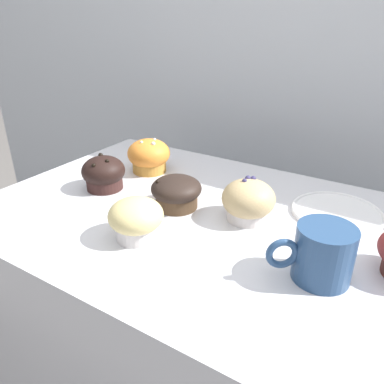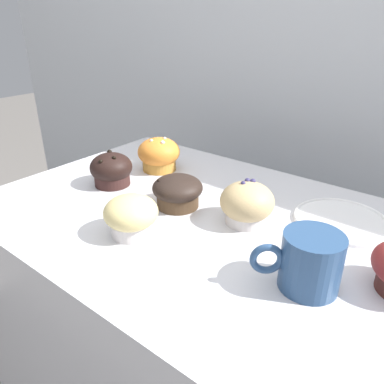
{
  "view_description": "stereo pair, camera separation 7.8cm",
  "coord_description": "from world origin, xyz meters",
  "px_view_note": "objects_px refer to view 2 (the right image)",
  "views": [
    {
      "loc": [
        0.32,
        -0.6,
        1.28
      ],
      "look_at": [
        -0.05,
        0.0,
        0.94
      ],
      "focal_mm": 35.0,
      "sensor_mm": 36.0,
      "label": 1
    },
    {
      "loc": [
        0.38,
        -0.55,
        1.28
      ],
      "look_at": [
        -0.05,
        0.0,
        0.94
      ],
      "focal_mm": 35.0,
      "sensor_mm": 36.0,
      "label": 2
    }
  ],
  "objects_px": {
    "muffin_front_center": "(247,204)",
    "muffin_front_right": "(177,191)",
    "muffin_back_left": "(159,154)",
    "muffin_back_center": "(131,216)",
    "serving_plate": "(341,220)",
    "muffin_front_left": "(111,170)",
    "coffee_cup": "(310,261)"
  },
  "relations": [
    {
      "from": "muffin_front_right",
      "to": "muffin_back_left",
      "type": "bearing_deg",
      "value": 142.96
    },
    {
      "from": "muffin_front_center",
      "to": "muffin_front_right",
      "type": "bearing_deg",
      "value": -167.33
    },
    {
      "from": "serving_plate",
      "to": "muffin_front_center",
      "type": "bearing_deg",
      "value": -141.98
    },
    {
      "from": "muffin_front_center",
      "to": "muffin_back_left",
      "type": "height_order",
      "value": "same"
    },
    {
      "from": "serving_plate",
      "to": "muffin_back_left",
      "type": "bearing_deg",
      "value": -177.54
    },
    {
      "from": "muffin_back_left",
      "to": "serving_plate",
      "type": "bearing_deg",
      "value": 2.46
    },
    {
      "from": "muffin_front_right",
      "to": "muffin_back_center",
      "type": "bearing_deg",
      "value": -87.27
    },
    {
      "from": "muffin_back_left",
      "to": "muffin_front_left",
      "type": "height_order",
      "value": "muffin_back_left"
    },
    {
      "from": "muffin_back_center",
      "to": "serving_plate",
      "type": "relative_size",
      "value": 0.55
    },
    {
      "from": "muffin_back_center",
      "to": "serving_plate",
      "type": "distance_m",
      "value": 0.42
    },
    {
      "from": "muffin_front_right",
      "to": "muffin_back_center",
      "type": "height_order",
      "value": "muffin_back_center"
    },
    {
      "from": "muffin_front_center",
      "to": "muffin_front_left",
      "type": "height_order",
      "value": "muffin_front_center"
    },
    {
      "from": "muffin_front_right",
      "to": "serving_plate",
      "type": "relative_size",
      "value": 0.58
    },
    {
      "from": "muffin_back_center",
      "to": "coffee_cup",
      "type": "bearing_deg",
      "value": 10.71
    },
    {
      "from": "muffin_front_left",
      "to": "coffee_cup",
      "type": "distance_m",
      "value": 0.53
    },
    {
      "from": "muffin_front_right",
      "to": "serving_plate",
      "type": "height_order",
      "value": "muffin_front_right"
    },
    {
      "from": "muffin_front_center",
      "to": "muffin_front_right",
      "type": "distance_m",
      "value": 0.16
    },
    {
      "from": "muffin_back_left",
      "to": "muffin_back_center",
      "type": "xyz_separation_m",
      "value": [
        0.18,
        -0.27,
        -0.0
      ]
    },
    {
      "from": "muffin_front_center",
      "to": "muffin_back_center",
      "type": "height_order",
      "value": "muffin_front_center"
    },
    {
      "from": "muffin_front_center",
      "to": "coffee_cup",
      "type": "xyz_separation_m",
      "value": [
        0.18,
        -0.11,
        0.01
      ]
    },
    {
      "from": "coffee_cup",
      "to": "muffin_front_right",
      "type": "bearing_deg",
      "value": 166.46
    },
    {
      "from": "serving_plate",
      "to": "muffin_front_left",
      "type": "bearing_deg",
      "value": -162.0
    },
    {
      "from": "muffin_front_right",
      "to": "muffin_back_center",
      "type": "xyz_separation_m",
      "value": [
        0.01,
        -0.14,
        0.0
      ]
    },
    {
      "from": "muffin_back_left",
      "to": "coffee_cup",
      "type": "relative_size",
      "value": 0.91
    },
    {
      "from": "muffin_back_center",
      "to": "serving_plate",
      "type": "xyz_separation_m",
      "value": [
        0.3,
        0.29,
        -0.04
      ]
    },
    {
      "from": "muffin_back_left",
      "to": "serving_plate",
      "type": "relative_size",
      "value": 0.6
    },
    {
      "from": "muffin_front_left",
      "to": "muffin_front_right",
      "type": "bearing_deg",
      "value": 3.09
    },
    {
      "from": "muffin_front_center",
      "to": "muffin_front_right",
      "type": "xyz_separation_m",
      "value": [
        -0.15,
        -0.03,
        -0.0
      ]
    },
    {
      "from": "serving_plate",
      "to": "coffee_cup",
      "type": "bearing_deg",
      "value": -84.23
    },
    {
      "from": "muffin_back_left",
      "to": "coffee_cup",
      "type": "bearing_deg",
      "value": -22.78
    },
    {
      "from": "muffin_back_left",
      "to": "muffin_front_right",
      "type": "xyz_separation_m",
      "value": [
        0.18,
        -0.13,
        -0.01
      ]
    },
    {
      "from": "muffin_front_left",
      "to": "muffin_back_left",
      "type": "bearing_deg",
      "value": 80.46
    }
  ]
}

